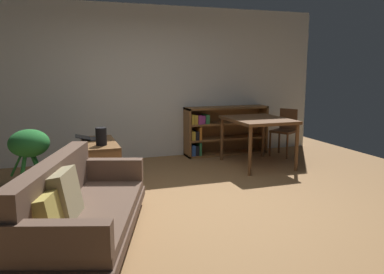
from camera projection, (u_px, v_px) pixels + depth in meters
The scene contains 10 objects.
ground_plane at pixel (191, 206), 4.56m from camera, with size 8.16×8.16×0.00m, color #9E7042.
back_wall_panel at pixel (142, 83), 6.83m from camera, with size 6.80×0.10×2.70m, color silver.
fabric_couch at pixel (78, 206), 3.60m from camera, with size 1.42×2.18×0.77m.
media_console at pixel (100, 164), 5.33m from camera, with size 0.44×1.05×0.62m.
open_laptop at pixel (93, 138), 5.45m from camera, with size 0.43×0.29×0.07m.
desk_speaker at pixel (101, 136), 5.03m from camera, with size 0.14×0.14×0.23m.
potted_floor_plant at pixel (29, 148), 5.02m from camera, with size 0.52×0.52×0.83m.
dining_table at pixel (258, 123), 6.37m from camera, with size 0.92×1.16×0.80m.
dining_chair_near at pixel (285, 129), 7.14m from camera, with size 0.52×0.52×0.87m.
bookshelf at pixel (220, 130), 7.27m from camera, with size 1.59×0.36×0.91m.
Camera 1 is at (-1.41, -4.11, 1.61)m, focal length 35.98 mm.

